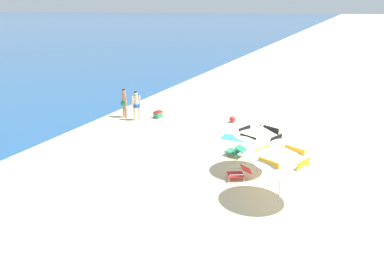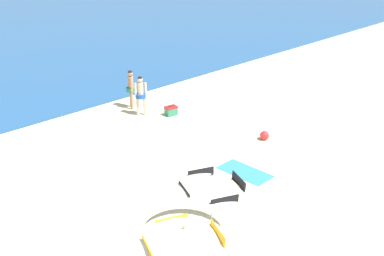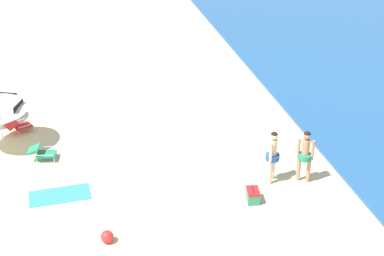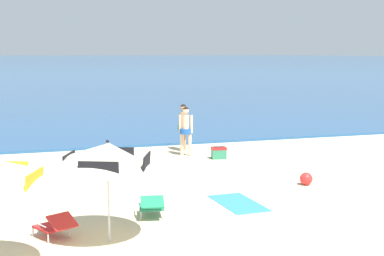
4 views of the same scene
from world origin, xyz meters
TOP-DOWN VIEW (x-y plane):
  - beach_umbrella_striped_main at (-4.20, 3.30)m, footprint 2.72×2.70m
  - beach_umbrella_striped_second at (-6.30, 2.08)m, footprint 2.49×2.52m
  - lounge_chair_under_umbrella at (-3.05, 4.57)m, footprint 0.69×0.96m
  - lounge_chair_beside_umbrella at (-5.17, 3.79)m, footprint 0.87×1.03m
  - person_standing_near_shore at (-0.09, 11.43)m, footprint 0.43×0.42m
  - person_standing_beside at (0.12, 12.39)m, footprint 0.42×0.45m
  - cooler_box at (0.81, 10.53)m, footprint 0.54×0.42m
  - beach_ball at (1.71, 6.20)m, footprint 0.35×0.35m
  - beach_towel at (-0.79, 5.04)m, footprint 0.96×1.83m

SIDE VIEW (x-z plane):
  - beach_towel at x=-0.79m, z-range 0.00..0.01m
  - beach_ball at x=1.71m, z-range 0.00..0.35m
  - cooler_box at x=0.81m, z-range -0.01..0.42m
  - lounge_chair_beside_umbrella at x=-5.17m, z-range 0.01..0.53m
  - lounge_chair_under_umbrella at x=-3.05m, z-range 0.02..0.53m
  - person_standing_near_shore at x=-0.09m, z-range 0.14..1.86m
  - person_standing_beside at x=0.12m, z-range 0.14..1.87m
  - beach_umbrella_striped_main at x=-4.20m, z-range 0.66..2.70m
  - beach_umbrella_striped_second at x=-6.30m, z-range 0.69..2.80m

